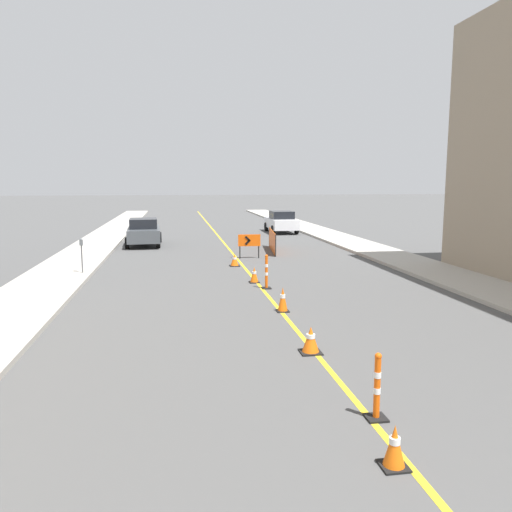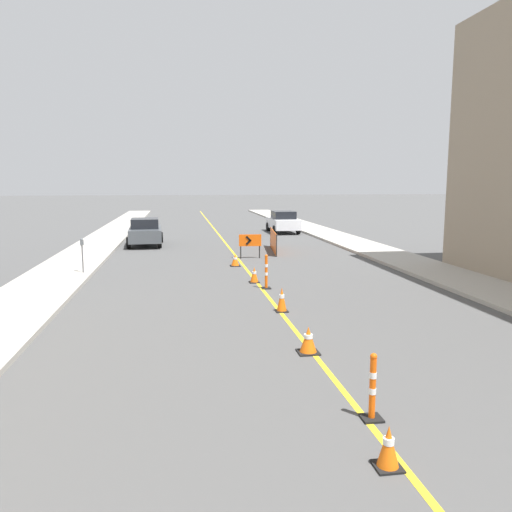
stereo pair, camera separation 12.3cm
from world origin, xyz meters
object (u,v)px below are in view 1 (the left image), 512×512
(parked_car_curb_near, at_px, (144,232))
(arrow_barricade_primary, at_px, (249,241))
(traffic_cone_second, at_px, (394,447))
(parked_car_curb_mid, at_px, (281,222))
(traffic_cone_fifth, at_px, (254,275))
(delineator_post_front, at_px, (377,391))
(parking_meter_near_curb, at_px, (81,249))
(traffic_cone_fourth, at_px, (283,300))
(traffic_cone_third, at_px, (311,340))
(delineator_post_rear, at_px, (266,274))
(traffic_cone_farthest, at_px, (235,260))

(parked_car_curb_near, bearing_deg, arrow_barricade_primary, -50.73)
(traffic_cone_second, relative_size, parked_car_curb_mid, 0.13)
(traffic_cone_fifth, xyz_separation_m, delineator_post_front, (0.19, -10.87, 0.17))
(arrow_barricade_primary, relative_size, parked_car_curb_mid, 0.27)
(traffic_cone_fifth, distance_m, parking_meter_near_curb, 6.93)
(traffic_cone_second, relative_size, arrow_barricade_primary, 0.49)
(arrow_barricade_primary, height_order, parked_car_curb_near, parked_car_curb_near)
(arrow_barricade_primary, bearing_deg, traffic_cone_fifth, -93.86)
(traffic_cone_fourth, distance_m, parked_car_curb_near, 16.79)
(arrow_barricade_primary, distance_m, parking_meter_near_curb, 8.00)
(parked_car_curb_mid, bearing_deg, traffic_cone_fifth, -105.13)
(traffic_cone_third, relative_size, delineator_post_rear, 0.49)
(delineator_post_rear, height_order, arrow_barricade_primary, delineator_post_rear)
(delineator_post_front, bearing_deg, parked_car_curb_near, 101.98)
(delineator_post_rear, bearing_deg, parked_car_curb_mid, 76.39)
(delineator_post_front, xyz_separation_m, parked_car_curb_near, (-4.82, 22.72, 0.34))
(traffic_cone_fourth, bearing_deg, arrow_barricade_primary, 86.88)
(traffic_cone_fifth, bearing_deg, traffic_cone_third, -90.03)
(delineator_post_rear, bearing_deg, traffic_cone_third, -92.19)
(traffic_cone_fourth, height_order, parked_car_curb_near, parked_car_curb_near)
(delineator_post_rear, xyz_separation_m, parked_car_curb_mid, (4.64, 19.15, 0.28))
(traffic_cone_fifth, relative_size, parked_car_curb_near, 0.13)
(traffic_cone_second, relative_size, traffic_cone_farthest, 1.07)
(traffic_cone_third, height_order, parking_meter_near_curb, parking_meter_near_curb)
(traffic_cone_third, relative_size, parked_car_curb_mid, 0.14)
(arrow_barricade_primary, bearing_deg, parking_meter_near_curb, -150.78)
(traffic_cone_third, height_order, traffic_cone_farthest, traffic_cone_third)
(traffic_cone_fourth, relative_size, parked_car_curb_mid, 0.16)
(delineator_post_front, distance_m, parked_car_curb_near, 23.23)
(delineator_post_front, relative_size, arrow_barricade_primary, 0.92)
(delineator_post_front, xyz_separation_m, arrow_barricade_primary, (0.51, 16.78, 0.37))
(traffic_cone_fourth, xyz_separation_m, delineator_post_front, (0.04, -6.64, 0.11))
(traffic_cone_fifth, xyz_separation_m, arrow_barricade_primary, (0.70, 5.91, 0.54))
(traffic_cone_farthest, relative_size, parked_car_curb_near, 0.12)
(traffic_cone_fifth, distance_m, arrow_barricade_primary, 5.98)
(traffic_cone_farthest, relative_size, parked_car_curb_mid, 0.12)
(traffic_cone_farthest, distance_m, delineator_post_front, 14.65)
(traffic_cone_second, distance_m, parking_meter_near_curb, 15.88)
(traffic_cone_second, height_order, traffic_cone_third, traffic_cone_third)
(traffic_cone_fifth, bearing_deg, parked_car_curb_mid, 74.85)
(parked_car_curb_mid, bearing_deg, traffic_cone_farthest, -109.87)
(traffic_cone_second, bearing_deg, delineator_post_front, 76.94)
(traffic_cone_farthest, height_order, delineator_post_rear, delineator_post_rear)
(traffic_cone_third, xyz_separation_m, delineator_post_front, (0.19, -3.13, 0.17))
(traffic_cone_second, xyz_separation_m, parked_car_curb_mid, (5.00, 30.21, 0.52))
(arrow_barricade_primary, bearing_deg, delineator_post_front, -88.87)
(traffic_cone_second, bearing_deg, traffic_cone_farthest, 90.59)
(traffic_cone_third, bearing_deg, parked_car_curb_near, 103.30)
(traffic_cone_fourth, relative_size, traffic_cone_fifth, 1.20)
(traffic_cone_second, xyz_separation_m, parking_meter_near_curb, (-6.35, 14.53, 0.81))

